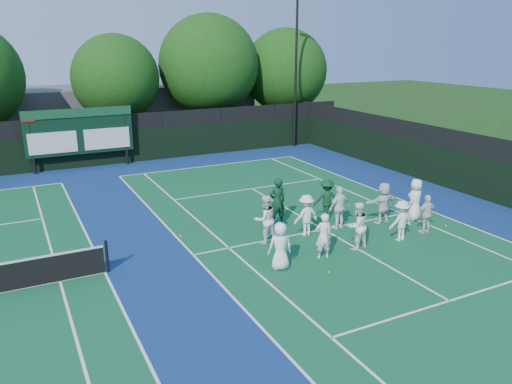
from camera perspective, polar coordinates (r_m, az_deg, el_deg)
name	(u,v)px	position (r m, az deg, el deg)	size (l,w,h in m)	color
ground	(338,238)	(19.33, 9.39, -5.22)	(120.00, 120.00, 0.00)	#15360E
court_apron	(179,258)	(17.60, -8.78, -7.45)	(34.00, 32.00, 0.01)	navy
near_court	(323,229)	(20.07, 7.72, -4.26)	(11.05, 23.85, 0.01)	#10522D
back_fence	(97,143)	(31.26, -17.66, 5.32)	(34.00, 0.08, 3.00)	black
divider_fence_right	(485,171)	(25.70, 24.66, 2.19)	(0.08, 32.00, 3.00)	black
scoreboard	(79,132)	(30.57, -19.54, 6.49)	(6.00, 0.21, 3.55)	black
clubhouse	(132,112)	(39.67, -14.01, 8.86)	(18.00, 6.00, 4.00)	#545358
light_pole_right	(296,55)	(35.17, 4.62, 15.37)	(1.20, 0.30, 10.12)	black
tree_c	(118,80)	(34.71, -15.52, 12.20)	(5.66, 5.66, 7.70)	black
tree_d	(210,68)	(36.56, -5.24, 13.98)	(7.03, 7.03, 9.09)	black
tree_e	(286,73)	(39.34, 3.50, 13.43)	(6.33, 6.33, 8.19)	black
tennis_ball_0	(328,272)	(16.49, 8.29, -9.05)	(0.07, 0.07, 0.07)	yellow
tennis_ball_2	(446,226)	(21.62, 20.87, -3.62)	(0.07, 0.07, 0.07)	yellow
tennis_ball_3	(181,236)	(19.40, -8.61, -4.98)	(0.07, 0.07, 0.07)	yellow
tennis_ball_4	(343,207)	(22.75, 9.87, -1.73)	(0.07, 0.07, 0.07)	yellow
player_front_0	(280,246)	(16.31, 2.78, -6.19)	(0.79, 0.51, 1.62)	white
player_front_1	(323,236)	(17.25, 7.71, -4.99)	(0.59, 0.39, 1.63)	white
player_front_2	(357,226)	(18.17, 11.48, -3.81)	(0.86, 0.67, 1.76)	white
player_front_3	(401,221)	(19.37, 16.23, -3.18)	(1.00, 0.58, 1.55)	white
player_front_4	(427,214)	(20.43, 18.93, -2.40)	(0.90, 0.38, 1.54)	silver
player_back_0	(265,219)	(18.36, 1.05, -3.13)	(0.89, 0.69, 1.83)	white
player_back_1	(306,215)	(19.16, 5.75, -2.67)	(1.05, 0.60, 1.62)	white
player_back_2	(339,207)	(20.04, 9.51, -1.75)	(1.03, 0.43, 1.75)	white
player_back_3	(383,203)	(21.04, 14.34, -1.21)	(1.59, 0.50, 1.71)	white
player_back_4	(415,200)	(21.74, 17.74, -0.83)	(0.86, 0.56, 1.76)	white
coach_left	(277,202)	(20.19, 2.45, -1.09)	(0.71, 0.47, 1.94)	#0D321D
coach_right	(327,199)	(21.08, 8.09, -0.80)	(1.11, 0.64, 1.71)	#0E361C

